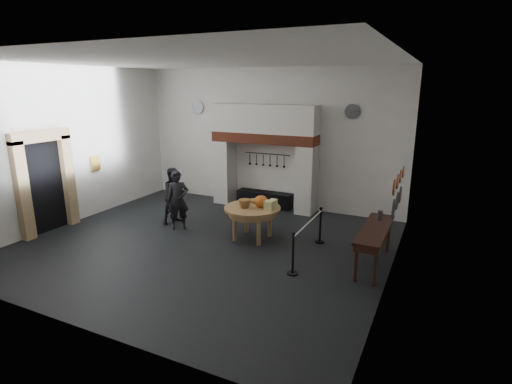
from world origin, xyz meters
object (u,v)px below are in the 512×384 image
at_px(work_table, 252,208).
at_px(visitor_far, 175,196).
at_px(iron_range, 265,199).
at_px(side_table, 375,229).
at_px(visitor_near, 178,200).
at_px(barrier_post_far, 320,226).
at_px(barrier_post_near, 293,255).

relative_size(work_table, visitor_far, 0.89).
distance_m(iron_range, work_table, 3.03).
bearing_deg(side_table, visitor_near, 178.89).
relative_size(iron_range, visitor_far, 1.16).
xyz_separation_m(visitor_near, barrier_post_far, (3.91, 0.72, -0.39)).
xyz_separation_m(work_table, visitor_far, (-2.62, 0.19, -0.02)).
bearing_deg(barrier_post_far, visitor_far, -175.75).
relative_size(visitor_far, barrier_post_near, 1.83).
bearing_deg(iron_range, work_table, -71.84).
distance_m(work_table, visitor_far, 2.62).
bearing_deg(visitor_far, barrier_post_far, -60.18).
distance_m(visitor_far, barrier_post_far, 4.34).
bearing_deg(work_table, visitor_far, 175.88).
relative_size(visitor_near, barrier_post_near, 1.86).
distance_m(iron_range, visitor_far, 3.18).
bearing_deg(barrier_post_near, work_table, 138.60).
bearing_deg(side_table, iron_range, 142.52).
relative_size(work_table, barrier_post_near, 1.63).
relative_size(visitor_near, barrier_post_far, 1.86).
height_order(visitor_near, side_table, visitor_near).
bearing_deg(visitor_near, iron_range, 28.64).
bearing_deg(visitor_far, barrier_post_near, -85.74).
height_order(barrier_post_near, barrier_post_far, same).
bearing_deg(barrier_post_near, side_table, 38.45).
relative_size(iron_range, side_table, 0.86).
bearing_deg(work_table, barrier_post_far, 16.72).
bearing_deg(visitor_near, barrier_post_far, -27.94).
relative_size(work_table, visitor_near, 0.88).
height_order(work_table, visitor_near, visitor_near).
xyz_separation_m(visitor_near, barrier_post_near, (3.91, -1.28, -0.39)).
distance_m(work_table, barrier_post_far, 1.81).
height_order(visitor_far, barrier_post_far, visitor_far).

